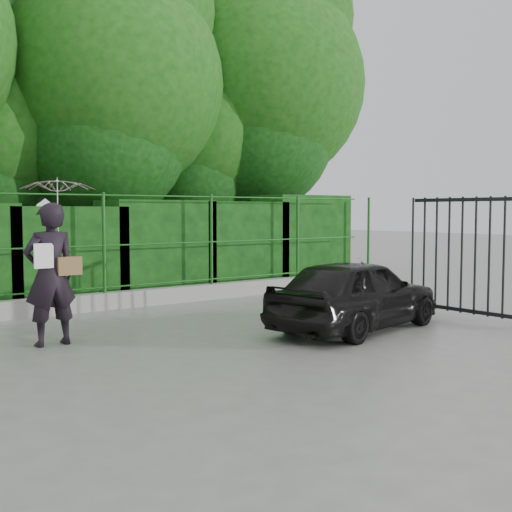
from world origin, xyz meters
TOP-DOWN VIEW (x-y plane):
  - ground at (0.00, 0.00)m, footprint 80.00×80.00m
  - kerb at (0.00, 4.50)m, footprint 14.00×0.25m
  - fence at (0.22, 4.50)m, footprint 14.13×0.06m
  - hedge at (0.00, 5.50)m, footprint 14.20×1.20m
  - trees at (1.14, 7.74)m, footprint 17.10×6.15m
  - gate at (4.60, -0.72)m, footprint 0.22×2.33m
  - woman at (-1.38, 2.07)m, footprint 0.97×0.96m
  - car at (2.51, 0.35)m, footprint 3.38×1.87m

SIDE VIEW (x-z plane):
  - ground at x=0.00m, z-range 0.00..0.00m
  - kerb at x=0.00m, z-range 0.00..0.30m
  - car at x=2.51m, z-range 0.00..1.09m
  - hedge at x=0.00m, z-range -0.09..2.11m
  - gate at x=4.60m, z-range 0.01..2.37m
  - fence at x=0.22m, z-range 0.30..2.10m
  - woman at x=-1.38m, z-range 0.31..2.53m
  - trees at x=1.14m, z-range 0.58..8.66m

